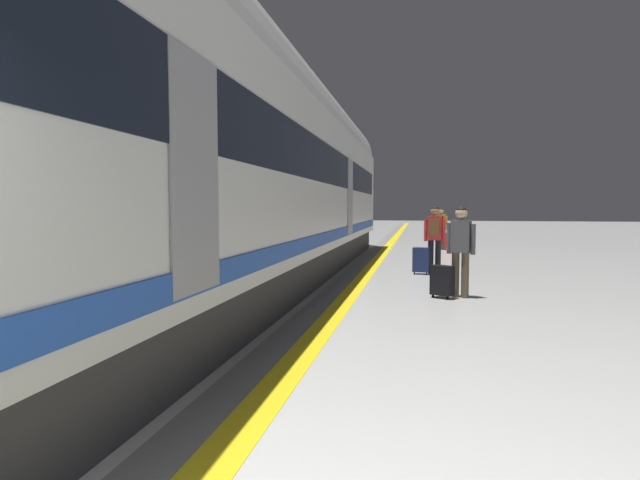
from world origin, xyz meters
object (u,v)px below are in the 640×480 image
Objects in this scene: passenger_mid at (435,234)px; suitcase_mid at (421,260)px; passenger_near at (461,245)px; suitcase_near at (442,280)px; passenger_far at (441,225)px; suitcase_far at (449,241)px; high_speed_train at (226,156)px.

passenger_mid is 2.55× the size of suitcase_mid.
passenger_near is 0.72m from suitcase_near.
passenger_mid is at bearing -93.45° from passenger_far.
suitcase_mid is 7.27m from suitcase_far.
passenger_mid is 7.15m from passenger_far.
passenger_far is (0.38, 10.48, 0.63)m from suitcase_near.
high_speed_train is 16.97× the size of passenger_near.
passenger_near is 2.53× the size of suitcase_mid.
suitcase_near is at bearing -89.15° from passenger_mid.
passenger_far is 0.69m from suitcase_far.
suitcase_near is 0.57× the size of suitcase_far.
suitcase_near is 0.35× the size of passenger_mid.
suitcase_far is (0.71, 10.35, 0.03)m from suitcase_near.
suitcase_far is at bearing 87.82° from passenger_near.
passenger_near is at bearing -77.20° from suitcase_mid.
passenger_far reaches higher than suitcase_far.
passenger_far is (4.10, 11.33, -1.55)m from high_speed_train.
suitcase_mid is (-0.32, -0.18, -0.63)m from passenger_mid.
passenger_near is 3.22m from passenger_mid.
suitcase_near is at bearing -83.38° from suitcase_mid.
passenger_far is (0.75, 7.32, 0.60)m from suitcase_mid.
passenger_near is at bearing -90.34° from passenger_far.
passenger_near reaches higher than suitcase_far.
suitcase_mid reaches higher than suitcase_near.
suitcase_far reaches higher than suitcase_near.
passenger_mid is at bearing 96.56° from passenger_near.
high_speed_train reaches higher than passenger_near.
suitcase_far is (4.43, 11.20, -2.15)m from high_speed_train.
high_speed_train is 27.11× the size of suitcase_far.
passenger_mid is at bearing 90.85° from suitcase_near.
passenger_mid is 7.08m from suitcase_far.
passenger_mid is 1.04× the size of passenger_far.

